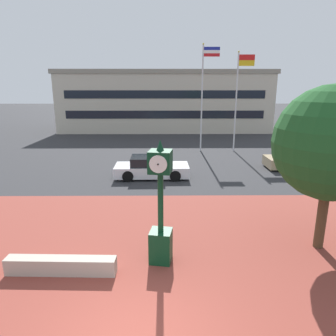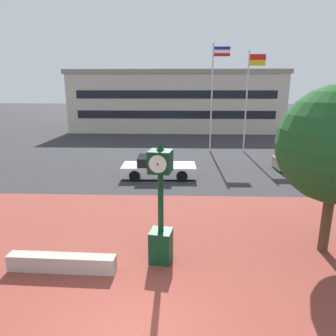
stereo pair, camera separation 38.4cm
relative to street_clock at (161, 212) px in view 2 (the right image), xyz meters
The scene contains 8 objects.
plaza_brick_paving 1.83m from the street_clock, 129.43° to the right, with size 44.00×13.17×0.01m, color brown.
planter_wall 3.27m from the street_clock, 167.45° to the right, with size 3.20×0.40×0.50m, color #ADA393.
street_clock is the anchor object (origin of this frame).
car_street_near 9.31m from the street_clock, 94.45° to the left, with size 4.43×2.04×1.28m.
car_street_mid 14.39m from the street_clock, 51.08° to the left, with size 4.34×1.99×1.28m.
flagpole_primary 17.79m from the street_clock, 79.19° to the left, with size 1.40×0.14×8.65m.
flagpole_secondary 18.49m from the street_clock, 70.33° to the left, with size 1.38×0.14×8.09m.
civic_building 31.90m from the street_clock, 89.78° to the left, with size 25.76×10.20×7.26m.
Camera 2 is at (1.06, -5.24, 5.25)m, focal length 32.53 mm.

